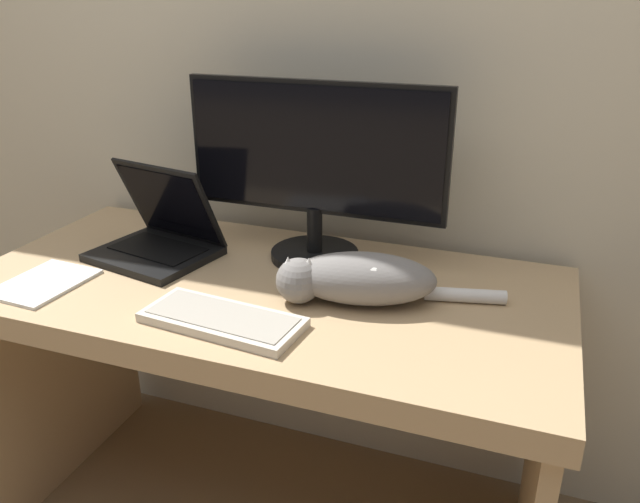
# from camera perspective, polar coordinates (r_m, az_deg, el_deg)

# --- Properties ---
(wall_back) EXTENTS (6.40, 0.06, 2.60)m
(wall_back) POSITION_cam_1_polar(r_m,az_deg,el_deg) (1.74, 0.05, 19.63)
(wall_back) COLOR beige
(wall_back) RESTS_ON ground_plane
(desk) EXTENTS (1.43, 0.70, 0.75)m
(desk) POSITION_cam_1_polar(r_m,az_deg,el_deg) (1.58, -5.09, -8.02)
(desk) COLOR tan
(desk) RESTS_ON ground_plane
(monitor) EXTENTS (0.67, 0.23, 0.45)m
(monitor) POSITION_cam_1_polar(r_m,az_deg,el_deg) (1.56, -0.49, 7.78)
(monitor) COLOR black
(monitor) RESTS_ON desk
(laptop) EXTENTS (0.34, 0.30, 0.24)m
(laptop) POSITION_cam_1_polar(r_m,az_deg,el_deg) (1.69, -14.50, 1.23)
(laptop) COLOR black
(laptop) RESTS_ON desk
(external_keyboard) EXTENTS (0.35, 0.18, 0.02)m
(external_keyboard) POSITION_cam_1_polar(r_m,az_deg,el_deg) (1.33, -8.91, -6.16)
(external_keyboard) COLOR beige
(external_keyboard) RESTS_ON desk
(cat) EXTENTS (0.49, 0.22, 0.11)m
(cat) POSITION_cam_1_polar(r_m,az_deg,el_deg) (1.39, 3.39, -2.41)
(cat) COLOR gray
(cat) RESTS_ON desk
(paper_notepad) EXTENTS (0.18, 0.23, 0.01)m
(paper_notepad) POSITION_cam_1_polar(r_m,az_deg,el_deg) (1.63, -23.93, -2.64)
(paper_notepad) COLOR white
(paper_notepad) RESTS_ON desk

